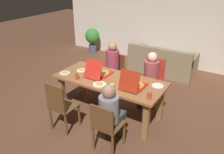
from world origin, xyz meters
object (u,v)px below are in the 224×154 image
object	(u,v)px
couch	(162,63)
dining_table	(109,84)
chair_1	(106,126)
person_1	(111,110)
chair_0	(114,72)
person_2	(150,75)
drinking_glass_3	(112,87)
plate_2	(158,86)
plate_0	(82,70)
plate_3	(65,73)
chair_2	(152,79)
drinking_glass_0	(150,96)
pizza_box_0	(100,73)
plate_1	(100,84)
chair_3	(60,106)
drinking_glass_2	(124,75)
potted_plant	(92,38)
pizza_box_1	(134,85)
person_0	(111,64)
drinking_glass_1	(77,76)

from	to	relation	value
couch	dining_table	bearing A→B (deg)	-93.59
chair_1	person_1	bearing A→B (deg)	90.00
dining_table	chair_0	bearing A→B (deg)	115.73
person_2	drinking_glass_3	bearing A→B (deg)	-103.54
plate_2	couch	size ratio (longest dim) A/B	0.12
dining_table	drinking_glass_3	size ratio (longest dim) A/B	20.03
plate_0	plate_3	world-z (taller)	same
chair_2	drinking_glass_3	distance (m)	1.32
drinking_glass_0	pizza_box_0	bearing A→B (deg)	163.96
chair_2	plate_2	distance (m)	0.84
person_1	drinking_glass_3	distance (m)	0.54
plate_3	drinking_glass_3	xyz separation A→B (m)	(1.19, -0.09, 0.04)
plate_1	chair_2	bearing A→B (deg)	65.37
chair_3	drinking_glass_3	bearing A→B (deg)	39.31
plate_0	couch	xyz separation A→B (m)	(0.87, 2.53, -0.50)
plate_1	dining_table	bearing A→B (deg)	84.38
chair_3	drinking_glass_2	world-z (taller)	chair_3
plate_3	potted_plant	size ratio (longest dim) A/B	0.24
chair_2	plate_0	bearing A→B (deg)	-144.51
chair_1	pizza_box_1	size ratio (longest dim) A/B	1.82
person_1	plate_2	distance (m)	1.08
person_0	chair_1	world-z (taller)	person_0
chair_1	drinking_glass_1	distance (m)	1.26
person_0	pizza_box_1	size ratio (longest dim) A/B	2.56
plate_0	drinking_glass_3	xyz separation A→B (m)	(0.98, -0.38, 0.04)
chair_0	drinking_glass_3	size ratio (longest dim) A/B	8.19
person_1	person_2	distance (m)	1.55
person_1	chair_3	distance (m)	1.00
pizza_box_1	chair_1	bearing A→B (deg)	-91.85
pizza_box_0	drinking_glass_1	size ratio (longest dim) A/B	4.04
pizza_box_0	potted_plant	world-z (taller)	pizza_box_0
pizza_box_0	potted_plant	xyz separation A→B (m)	(-2.30, 2.88, -0.30)
plate_1	drinking_glass_0	size ratio (longest dim) A/B	2.09
person_1	pizza_box_1	bearing A→B (deg)	87.79
chair_2	plate_1	distance (m)	1.36
pizza_box_1	potted_plant	xyz separation A→B (m)	(-3.13, 3.00, -0.30)
potted_plant	plate_3	bearing A→B (deg)	-62.76
dining_table	drinking_glass_1	distance (m)	0.65
chair_0	plate_2	size ratio (longest dim) A/B	4.03
drinking_glass_3	couch	bearing A→B (deg)	92.09
person_0	pizza_box_0	distance (m)	0.76
chair_2	drinking_glass_1	bearing A→B (deg)	-129.75
drinking_glass_1	chair_2	bearing A→B (deg)	50.25
pizza_box_0	drinking_glass_3	xyz separation A→B (m)	(0.53, -0.40, 0.00)
person_0	drinking_glass_3	distance (m)	1.34
chair_3	plate_3	world-z (taller)	chair_3
couch	drinking_glass_0	bearing A→B (deg)	-74.32
drinking_glass_0	plate_3	bearing A→B (deg)	178.79
drinking_glass_2	couch	size ratio (longest dim) A/B	0.08
plate_2	drinking_glass_0	size ratio (longest dim) A/B	1.86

